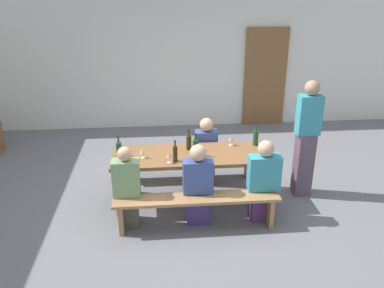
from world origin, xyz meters
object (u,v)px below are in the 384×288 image
(tasting_table, at_px, (192,159))
(wine_bottle_1, at_px, (195,148))
(bench_near, at_px, (197,203))
(seated_guest_near_0, at_px, (127,189))
(wine_bottle_0, at_px, (256,137))
(seated_guest_near_1, at_px, (198,186))
(seated_guest_near_2, at_px, (263,183))
(wine_bottle_2, at_px, (189,142))
(wine_glass_2, at_px, (142,151))
(wine_bottle_4, at_px, (175,153))
(bench_far, at_px, (188,158))
(standing_host, at_px, (306,140))
(wine_glass_1, at_px, (231,139))
(wooden_door, at_px, (265,77))
(wine_glass_0, at_px, (169,155))
(seated_guest_far_0, at_px, (206,152))
(wine_bottle_3, at_px, (119,149))

(tasting_table, distance_m, wine_bottle_1, 0.22)
(tasting_table, relative_size, wine_bottle_1, 6.79)
(bench_near, relative_size, seated_guest_near_0, 1.91)
(wine_bottle_0, bearing_deg, seated_guest_near_1, -140.07)
(seated_guest_near_2, bearing_deg, wine_bottle_2, 52.95)
(tasting_table, relative_size, wine_glass_2, 14.06)
(wine_bottle_4, height_order, seated_guest_near_2, seated_guest_near_2)
(wine_bottle_2, relative_size, seated_guest_near_0, 0.27)
(wine_glass_2, bearing_deg, tasting_table, 6.45)
(bench_near, relative_size, bench_far, 1.00)
(wine_bottle_0, relative_size, seated_guest_near_0, 0.28)
(wine_bottle_1, relative_size, standing_host, 0.19)
(wine_bottle_1, height_order, seated_guest_near_1, seated_guest_near_1)
(bench_near, height_order, wine_glass_1, wine_glass_1)
(wine_glass_1, bearing_deg, tasting_table, -156.99)
(wooden_door, xyz_separation_m, wine_bottle_2, (-1.90, -3.03, -0.19))
(wine_bottle_0, xyz_separation_m, wine_glass_0, (-1.29, -0.50, -0.01))
(wooden_door, bearing_deg, wine_glass_2, -128.01)
(wine_bottle_1, xyz_separation_m, seated_guest_near_2, (0.86, -0.47, -0.34))
(wine_bottle_0, xyz_separation_m, standing_host, (0.70, -0.17, -0.00))
(seated_guest_far_0, bearing_deg, seated_guest_near_1, -12.44)
(bench_far, distance_m, standing_host, 1.85)
(wooden_door, height_order, wine_bottle_0, wooden_door)
(wine_bottle_1, height_order, standing_host, standing_host)
(wine_bottle_2, bearing_deg, wine_glass_1, 8.68)
(wine_bottle_1, bearing_deg, seated_guest_far_0, 69.59)
(seated_guest_near_1, height_order, seated_guest_near_2, seated_guest_near_2)
(wooden_door, height_order, tasting_table, wooden_door)
(seated_guest_far_0, bearing_deg, bench_far, -119.18)
(seated_guest_near_2, bearing_deg, seated_guest_far_0, 30.07)
(wine_bottle_1, height_order, wine_glass_2, wine_bottle_1)
(wine_bottle_3, relative_size, wine_glass_1, 1.96)
(wooden_door, height_order, wine_bottle_1, wooden_door)
(wine_bottle_0, distance_m, wine_bottle_2, 1.00)
(wine_bottle_3, bearing_deg, seated_guest_near_0, -77.73)
(tasting_table, distance_m, wine_bottle_0, 1.01)
(wine_bottle_0, bearing_deg, wine_bottle_2, -175.45)
(seated_guest_far_0, bearing_deg, wine_bottle_1, -20.41)
(seated_guest_near_0, bearing_deg, wine_bottle_2, -50.70)
(bench_near, xyz_separation_m, seated_guest_near_2, (0.90, 0.15, 0.18))
(bench_far, distance_m, wine_glass_0, 1.13)
(seated_guest_near_2, bearing_deg, wooden_door, -14.49)
(wooden_door, bearing_deg, wine_bottle_1, -119.24)
(bench_far, bearing_deg, wine_bottle_1, -87.04)
(wine_glass_0, xyz_separation_m, seated_guest_near_2, (1.23, -0.28, -0.32))
(wine_bottle_1, relative_size, wine_bottle_3, 1.10)
(bench_near, xyz_separation_m, wine_glass_0, (-0.33, 0.43, 0.50))
(wine_bottle_1, distance_m, wine_bottle_3, 1.05)
(tasting_table, bearing_deg, standing_host, 2.32)
(wine_glass_1, bearing_deg, wine_bottle_1, -149.85)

